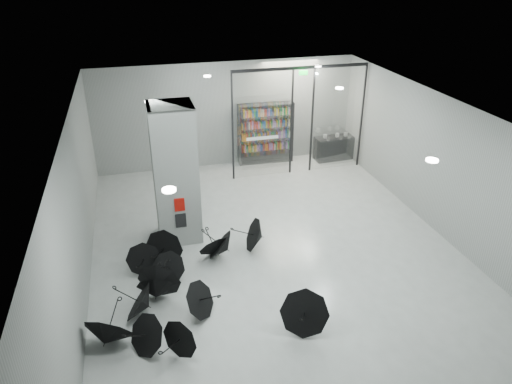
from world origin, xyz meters
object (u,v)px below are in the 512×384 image
object	(u,v)px
column	(175,174)
bookshelf	(266,133)
umbrella_cluster	(187,287)
shop_counter	(334,148)

from	to	relation	value
column	bookshelf	world-z (taller)	column
bookshelf	umbrella_cluster	size ratio (longest dim) A/B	0.42
column	bookshelf	bearing A→B (deg)	50.01
shop_counter	column	bearing A→B (deg)	-150.87
column	umbrella_cluster	xyz separation A→B (m)	(-0.18, -2.92, -1.69)
umbrella_cluster	shop_counter	bearing A→B (deg)	46.38
column	umbrella_cluster	world-z (taller)	column
umbrella_cluster	bookshelf	bearing A→B (deg)	61.54
column	umbrella_cluster	size ratio (longest dim) A/B	0.70
column	shop_counter	bearing A→B (deg)	32.74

